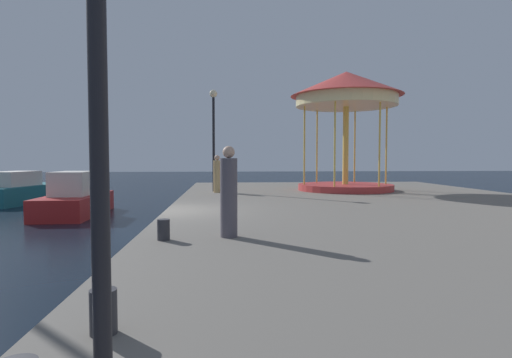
% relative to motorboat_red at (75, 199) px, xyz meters
% --- Properties ---
extents(ground_plane, '(120.00, 120.00, 0.00)m').
position_rel_motorboat_red_xyz_m(ground_plane, '(4.38, -5.01, -0.67)').
color(ground_plane, black).
extents(quay_dock, '(14.51, 28.03, 0.80)m').
position_rel_motorboat_red_xyz_m(quay_dock, '(11.64, -5.01, -0.27)').
color(quay_dock, slate).
rests_on(quay_dock, ground).
extents(motorboat_red, '(1.96, 4.72, 1.82)m').
position_rel_motorboat_red_xyz_m(motorboat_red, '(0.00, 0.00, 0.00)').
color(motorboat_red, maroon).
rests_on(motorboat_red, ground).
extents(motorboat_teal, '(3.08, 5.76, 1.68)m').
position_rel_motorboat_red_xyz_m(motorboat_teal, '(-4.53, 5.14, -0.03)').
color(motorboat_teal, '#19606B').
rests_on(motorboat_teal, ground).
extents(carousel, '(5.36, 5.36, 5.72)m').
position_rel_motorboat_red_xyz_m(carousel, '(12.04, 2.17, 4.46)').
color(carousel, '#B23333').
rests_on(carousel, quay_dock).
extents(lamp_post_mid_promenade, '(0.36, 0.36, 4.75)m').
position_rel_motorboat_red_xyz_m(lamp_post_mid_promenade, '(5.67, 2.00, 3.34)').
color(lamp_post_mid_promenade, black).
rests_on(lamp_post_mid_promenade, quay_dock).
extents(bollard_south, '(0.24, 0.24, 0.40)m').
position_rel_motorboat_red_xyz_m(bollard_south, '(4.99, -9.55, 0.33)').
color(bollard_south, '#2D2D33').
rests_on(bollard_south, quay_dock).
extents(bollard_north, '(0.24, 0.24, 0.40)m').
position_rel_motorboat_red_xyz_m(bollard_north, '(5.07, -13.80, 0.33)').
color(bollard_north, '#2D2D33').
rests_on(bollard_north, quay_dock).
extents(person_near_carousel, '(0.34, 0.34, 1.70)m').
position_rel_motorboat_red_xyz_m(person_near_carousel, '(5.84, 1.34, 0.93)').
color(person_near_carousel, tan).
rests_on(person_near_carousel, quay_dock).
extents(person_mid_promenade, '(0.34, 0.34, 1.81)m').
position_rel_motorboat_red_xyz_m(person_mid_promenade, '(6.25, -9.32, 0.98)').
color(person_mid_promenade, '#514C56').
rests_on(person_mid_promenade, quay_dock).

